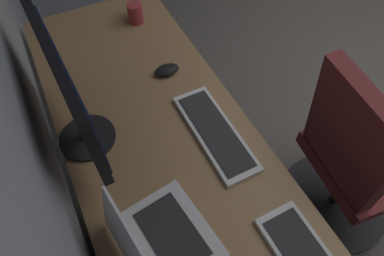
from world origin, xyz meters
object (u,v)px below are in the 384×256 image
(keyboard_main, at_px, (215,132))
(laptop_leftmost, at_px, (156,240))
(office_chair, at_px, (351,167))
(drawer_pedestal, at_px, (190,246))
(monitor_primary, at_px, (69,94))
(mouse_main, at_px, (167,70))
(coffee_mug, at_px, (135,13))

(keyboard_main, bearing_deg, laptop_leftmost, 128.66)
(keyboard_main, xyz_separation_m, office_chair, (-0.26, -0.55, -0.28))
(drawer_pedestal, distance_m, office_chair, 0.77)
(monitor_primary, relative_size, laptop_leftmost, 1.72)
(drawer_pedestal, bearing_deg, monitor_primary, 26.98)
(monitor_primary, xyz_separation_m, keyboard_main, (-0.19, -0.42, -0.23))
(monitor_primary, height_order, laptop_leftmost, monitor_primary)
(mouse_main, relative_size, coffee_mug, 0.94)
(drawer_pedestal, relative_size, office_chair, 0.72)
(coffee_mug, bearing_deg, drawer_pedestal, 168.84)
(laptop_leftmost, xyz_separation_m, coffee_mug, (1.02, -0.32, -0.00))
(drawer_pedestal, relative_size, keyboard_main, 1.65)
(drawer_pedestal, xyz_separation_m, mouse_main, (0.58, -0.18, 0.40))
(coffee_mug, relative_size, office_chair, 0.11)
(drawer_pedestal, height_order, office_chair, office_chair)
(drawer_pedestal, xyz_separation_m, laptop_leftmost, (-0.06, 0.13, 0.43))
(drawer_pedestal, distance_m, coffee_mug, 1.07)
(laptop_leftmost, height_order, coffee_mug, laptop_leftmost)
(monitor_primary, distance_m, office_chair, 1.18)
(office_chair, bearing_deg, coffee_mug, 29.61)
(keyboard_main, relative_size, office_chair, 0.43)
(monitor_primary, height_order, keyboard_main, monitor_primary)
(monitor_primary, bearing_deg, mouse_main, -65.56)
(monitor_primary, distance_m, keyboard_main, 0.51)
(monitor_primary, distance_m, coffee_mug, 0.71)
(mouse_main, relative_size, office_chair, 0.11)
(drawer_pedestal, bearing_deg, office_chair, -92.85)
(keyboard_main, relative_size, mouse_main, 4.05)
(monitor_primary, relative_size, office_chair, 0.57)
(monitor_primary, height_order, office_chair, monitor_primary)
(drawer_pedestal, relative_size, laptop_leftmost, 2.17)
(coffee_mug, bearing_deg, monitor_primary, 144.72)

